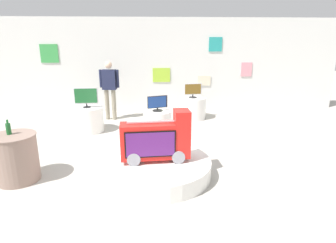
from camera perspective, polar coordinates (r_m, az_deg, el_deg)
name	(u,v)px	position (r m, az deg, el deg)	size (l,w,h in m)	color
ground_plane	(140,169)	(5.30, -5.52, -9.37)	(30.00, 30.00, 0.00)	#B2ADA3
back_wall_display	(143,65)	(9.24, -5.03, 10.99)	(12.55, 0.13, 2.88)	silver
main_display_pedestal	(156,168)	(5.01, -2.48, -9.13)	(1.89, 1.89, 0.28)	white
novelty_firetruck_tv	(157,141)	(4.81, -2.27, -3.84)	(1.17, 0.46, 0.86)	gray
display_pedestal_left_rear	(88,119)	(7.51, -15.56, 0.41)	(0.77, 0.77, 0.62)	white
tv_on_left_rear	(86,96)	(7.37, -15.92, 4.79)	(0.58, 0.18, 0.49)	black
display_pedestal_center_rear	(158,123)	(6.89, -2.06, -0.39)	(0.67, 0.67, 0.62)	white
tv_on_center_rear	(157,103)	(6.76, -2.11, 3.62)	(0.47, 0.24, 0.36)	black
display_pedestal_right_rear	(193,108)	(8.44, 4.87, 2.69)	(0.77, 0.77, 0.62)	white
tv_on_right_rear	(193,90)	(8.33, 4.96, 6.23)	(0.51, 0.22, 0.41)	black
side_table_round	(16,157)	(5.35, -27.86, -6.31)	(0.71, 0.71, 0.79)	gray
bottle_on_side_table	(8,128)	(5.25, -29.05, -1.21)	(0.08, 0.08, 0.24)	#195926
shopper_browsing_near_truck	(110,86)	(8.33, -11.50, 6.91)	(0.55, 0.25, 1.66)	gray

